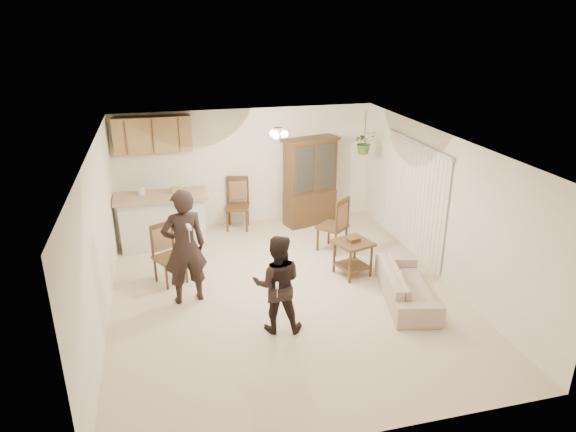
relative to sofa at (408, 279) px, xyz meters
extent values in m
plane|color=beige|center=(-1.86, 0.71, -0.37)|extent=(6.50, 6.50, 0.00)
cube|color=white|center=(-1.86, 0.71, 2.13)|extent=(5.50, 6.50, 0.02)
cube|color=white|center=(-1.86, 3.96, 0.88)|extent=(5.50, 0.02, 2.50)
cube|color=white|center=(-1.86, -2.54, 0.88)|extent=(5.50, 0.02, 2.50)
cube|color=white|center=(-4.61, 0.71, 0.88)|extent=(0.02, 6.50, 2.50)
cube|color=white|center=(0.89, 0.71, 0.88)|extent=(0.02, 6.50, 2.50)
cube|color=silver|center=(-3.71, 3.06, 0.13)|extent=(1.60, 0.55, 1.00)
cube|color=#9F7C5F|center=(-3.71, 3.06, 0.68)|extent=(1.75, 0.70, 0.08)
cube|color=olive|center=(-3.76, 3.78, 1.73)|extent=(1.50, 0.34, 0.70)
imported|color=#335622|center=(0.44, 3.11, 1.48)|extent=(0.43, 0.37, 0.48)
cylinder|color=black|center=(0.44, 3.11, 1.81)|extent=(0.01, 0.01, 0.65)
imported|color=beige|center=(0.00, 0.00, 0.00)|extent=(1.13, 1.99, 0.73)
imported|color=black|center=(-3.41, 0.83, 0.53)|extent=(0.72, 0.53, 1.80)
imported|color=black|center=(-2.20, -0.31, 0.31)|extent=(0.76, 0.65, 1.35)
cube|color=#362313|center=(-0.58, 3.55, 0.00)|extent=(1.19, 0.72, 0.74)
cube|color=#362313|center=(-0.58, 3.55, 0.93)|extent=(1.17, 0.66, 1.11)
cube|color=silver|center=(-0.58, 3.55, 0.93)|extent=(0.94, 0.27, 0.97)
cube|color=#362313|center=(-0.58, 3.55, 1.51)|extent=(1.28, 0.76, 0.06)
cube|color=#362313|center=(-0.54, 1.02, 0.24)|extent=(0.72, 0.72, 0.05)
cube|color=#362313|center=(-0.54, 1.02, -0.19)|extent=(0.60, 0.60, 0.03)
cube|color=#362313|center=(-0.54, 1.02, 0.30)|extent=(0.24, 0.19, 0.07)
cube|color=#362313|center=(-3.64, 1.51, 0.09)|extent=(0.62, 0.62, 0.05)
cube|color=#926B49|center=(-3.64, 1.51, 0.37)|extent=(0.32, 0.20, 0.40)
cube|color=#362313|center=(-3.64, 1.51, 0.63)|extent=(0.39, 0.23, 0.08)
cube|color=#362313|center=(-2.16, 3.62, 0.13)|extent=(0.59, 0.59, 0.05)
cube|color=#926B49|center=(-2.16, 3.62, 0.42)|extent=(0.36, 0.13, 0.43)
cube|color=#362313|center=(-2.16, 3.62, 0.70)|extent=(0.45, 0.15, 0.09)
cube|color=#362313|center=(-0.55, 2.09, 0.12)|extent=(0.68, 0.68, 0.05)
cube|color=#926B49|center=(-0.55, 2.09, 0.42)|extent=(0.31, 0.26, 0.42)
cube|color=#362313|center=(-0.55, 2.09, 0.69)|extent=(0.37, 0.31, 0.08)
cube|color=white|center=(-3.33, 0.40, 1.07)|extent=(0.08, 0.17, 0.05)
cube|color=white|center=(-2.27, -0.64, 0.54)|extent=(0.07, 0.13, 0.04)
camera|label=1|loc=(-3.61, -6.55, 3.89)|focal=32.00mm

